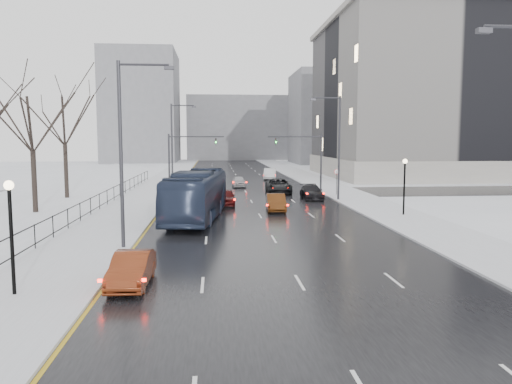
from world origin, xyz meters
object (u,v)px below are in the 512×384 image
object	(u,v)px
no_uturn_sign	(337,174)
sedan_right_distant	(270,174)
sedan_left_near	(132,269)
bus	(197,195)
lamppost_r_mid	(405,178)
lamppost_l	(11,221)
streetlight_l_far	(174,142)
sedan_right_near	(276,202)
streetlight_l_near	(125,145)
sedan_center_far	(239,181)
sedan_right_far	(312,192)
tree_park_e	(67,199)
tree_park_d	(36,213)
sedan_right_cross	(278,186)
mast_signal_right	(312,156)
streetlight_r_mid	(337,142)
sedan_center_near	(225,197)
mast_signal_left	(179,156)

from	to	relation	value
no_uturn_sign	sedan_right_distant	world-z (taller)	no_uturn_sign
sedan_left_near	bus	bearing A→B (deg)	84.37
lamppost_r_mid	lamppost_l	bearing A→B (deg)	-140.71
streetlight_l_far	sedan_right_near	world-z (taller)	streetlight_l_far
streetlight_l_near	sedan_center_far	xyz separation A→B (m)	(7.67, 34.45, -4.90)
lamppost_l	sedan_right_far	distance (m)	34.12
sedan_left_near	tree_park_e	bearing A→B (deg)	111.58
sedan_center_far	sedan_right_distant	xyz separation A→B (m)	(5.11, 11.23, 0.13)
tree_park_d	sedan_right_near	distance (m)	19.36
sedan_right_cross	sedan_right_far	distance (m)	6.20
lamppost_r_mid	bus	xyz separation A→B (m)	(-15.80, -0.15, -1.11)
lamppost_l	sedan_right_cross	world-z (taller)	lamppost_l
tree_park_d	mast_signal_right	distance (m)	29.05
no_uturn_sign	sedan_right_cross	size ratio (longest dim) A/B	0.48
sedan_right_cross	sedan_right_distant	size ratio (longest dim) A/B	1.16
streetlight_r_mid	streetlight_l_far	world-z (taller)	same
streetlight_l_near	bus	distance (m)	11.07
mast_signal_right	sedan_right_far	xyz separation A→B (m)	(-1.23, -6.55, -3.38)
tree_park_d	mast_signal_right	bearing A→B (deg)	29.12
sedan_center_near	sedan_right_near	size ratio (longest dim) A/B	1.00
streetlight_r_mid	streetlight_l_near	xyz separation A→B (m)	(-16.33, -20.00, 0.00)
sedan_right_near	sedan_right_far	size ratio (longest dim) A/B	0.91
tree_park_d	sedan_left_near	xyz separation A→B (m)	(10.95, -20.83, 0.71)
streetlight_l_near	sedan_right_far	size ratio (longest dim) A/B	2.12
streetlight_r_mid	lamppost_r_mid	world-z (taller)	streetlight_r_mid
streetlight_l_near	sedan_left_near	size ratio (longest dim) A/B	2.45
streetlight_l_near	bus	world-z (taller)	streetlight_l_near
tree_park_d	bus	distance (m)	13.77
tree_park_d	sedan_right_near	size ratio (longest dim) A/B	2.92
bus	tree_park_d	bearing A→B (deg)	169.48
sedan_center_near	sedan_right_far	size ratio (longest dim) A/B	0.91
bus	streetlight_r_mid	bearing A→B (deg)	45.26
sedan_center_near	sedan_right_cross	world-z (taller)	sedan_right_cross
mast_signal_right	sedan_right_near	xyz separation A→B (m)	(-5.79, -14.48, -3.36)
tree_park_e	streetlight_l_near	bearing A→B (deg)	-67.31
mast_signal_left	streetlight_l_far	bearing A→B (deg)	101.87
bus	sedan_right_near	bearing A→B (deg)	37.23
tree_park_e	sedan_right_cross	distance (m)	21.93
sedan_right_near	sedan_right_cross	bearing A→B (deg)	85.04
tree_park_d	sedan_right_near	xyz separation A→B (m)	(19.34, -0.49, 0.74)
bus	sedan_right_near	xyz separation A→B (m)	(6.34, 3.67, -1.09)
tree_park_d	streetlight_l_near	size ratio (longest dim) A/B	1.25
lamppost_r_mid	mast_signal_right	bearing A→B (deg)	101.54
bus	sedan_right_far	distance (m)	15.95
streetlight_r_mid	sedan_center_near	size ratio (longest dim) A/B	2.33
bus	sedan_right_distant	bearing A→B (deg)	82.48
streetlight_l_near	lamppost_l	size ratio (longest dim) A/B	2.34
lamppost_l	bus	size ratio (longest dim) A/B	0.33
sedan_right_distant	sedan_center_near	bearing A→B (deg)	-96.28
sedan_center_near	bus	bearing A→B (deg)	-105.39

